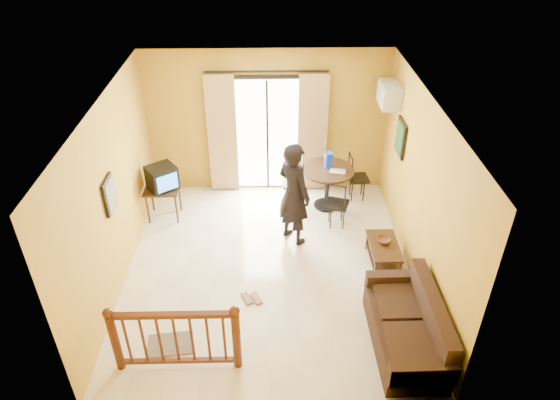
{
  "coord_description": "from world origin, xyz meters",
  "views": [
    {
      "loc": [
        0.05,
        -6.14,
        5.32
      ],
      "look_at": [
        0.19,
        0.2,
        1.16
      ],
      "focal_mm": 32.0,
      "sensor_mm": 36.0,
      "label": 1
    }
  ],
  "objects_px": {
    "sofa": "(410,329)",
    "dining_table": "(328,177)",
    "television": "(162,178)",
    "coffee_table": "(383,251)",
    "standing_person": "(294,194)"
  },
  "relations": [
    {
      "from": "sofa",
      "to": "dining_table",
      "type": "bearing_deg",
      "value": 101.82
    },
    {
      "from": "television",
      "to": "coffee_table",
      "type": "xyz_separation_m",
      "value": [
        3.72,
        -1.4,
        -0.58
      ]
    },
    {
      "from": "television",
      "to": "sofa",
      "type": "height_order",
      "value": "television"
    },
    {
      "from": "dining_table",
      "to": "sofa",
      "type": "relative_size",
      "value": 0.55
    },
    {
      "from": "dining_table",
      "to": "standing_person",
      "type": "height_order",
      "value": "standing_person"
    },
    {
      "from": "dining_table",
      "to": "sofa",
      "type": "xyz_separation_m",
      "value": [
        0.75,
        -3.39,
        -0.33
      ]
    },
    {
      "from": "sofa",
      "to": "standing_person",
      "type": "height_order",
      "value": "standing_person"
    },
    {
      "from": "coffee_table",
      "to": "standing_person",
      "type": "bearing_deg",
      "value": 154.16
    },
    {
      "from": "standing_person",
      "to": "sofa",
      "type": "bearing_deg",
      "value": 168.67
    },
    {
      "from": "dining_table",
      "to": "coffee_table",
      "type": "bearing_deg",
      "value": -66.19
    },
    {
      "from": "dining_table",
      "to": "standing_person",
      "type": "xyz_separation_m",
      "value": [
        -0.68,
        -1.0,
        0.28
      ]
    },
    {
      "from": "dining_table",
      "to": "coffee_table",
      "type": "height_order",
      "value": "dining_table"
    },
    {
      "from": "sofa",
      "to": "standing_person",
      "type": "bearing_deg",
      "value": 120.22
    },
    {
      "from": "dining_table",
      "to": "television",
      "type": "bearing_deg",
      "value": -174.49
    },
    {
      "from": "dining_table",
      "to": "sofa",
      "type": "height_order",
      "value": "sofa"
    }
  ]
}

